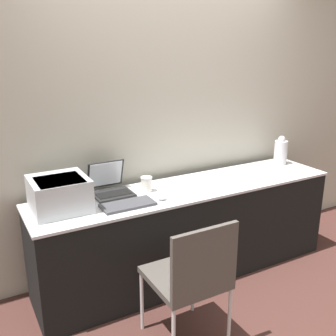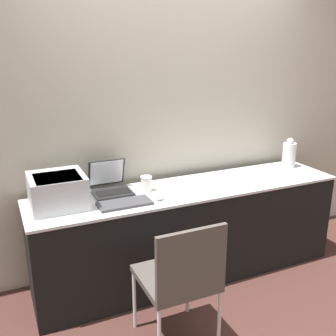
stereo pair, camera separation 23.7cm
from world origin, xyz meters
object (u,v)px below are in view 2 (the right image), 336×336
(external_keyboard, at_px, (125,203))
(mouse, at_px, (160,198))
(laptop_left, at_px, (110,185))
(printer, at_px, (57,190))
(metal_pitcher, at_px, (289,154))
(chair, at_px, (181,275))
(coffee_cup, at_px, (146,184))

(external_keyboard, height_order, mouse, mouse)
(laptop_left, distance_m, external_keyboard, 0.30)
(printer, distance_m, metal_pitcher, 2.13)
(printer, bearing_deg, chair, -53.84)
(laptop_left, xyz_separation_m, metal_pitcher, (1.71, -0.05, 0.07))
(printer, bearing_deg, metal_pitcher, 2.26)
(mouse, height_order, chair, chair)
(chair, bearing_deg, external_keyboard, 102.96)
(laptop_left, relative_size, coffee_cup, 2.64)
(chair, bearing_deg, printer, 126.16)
(coffee_cup, distance_m, metal_pitcher, 1.45)
(coffee_cup, xyz_separation_m, metal_pitcher, (1.45, 0.05, 0.06))
(laptop_left, bearing_deg, metal_pitcher, -1.61)
(external_keyboard, distance_m, chair, 0.69)
(mouse, distance_m, metal_pitcher, 1.46)
(mouse, height_order, metal_pitcher, metal_pitcher)
(printer, relative_size, metal_pitcher, 1.37)
(metal_pitcher, height_order, chair, metal_pitcher)
(mouse, bearing_deg, coffee_cup, 95.18)
(laptop_left, bearing_deg, mouse, -48.70)
(printer, xyz_separation_m, chair, (0.58, -0.79, -0.38))
(metal_pitcher, bearing_deg, mouse, -169.22)
(metal_pitcher, bearing_deg, printer, -177.74)
(coffee_cup, bearing_deg, metal_pitcher, 1.95)
(coffee_cup, xyz_separation_m, mouse, (0.02, -0.22, -0.04))
(metal_pitcher, xyz_separation_m, chair, (-1.55, -0.87, -0.37))
(printer, xyz_separation_m, coffee_cup, (0.68, 0.03, -0.07))
(external_keyboard, xyz_separation_m, coffee_cup, (0.25, 0.20, 0.05))
(printer, height_order, laptop_left, laptop_left)
(mouse, bearing_deg, laptop_left, 131.30)
(laptop_left, bearing_deg, chair, -80.22)
(coffee_cup, bearing_deg, printer, -177.10)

